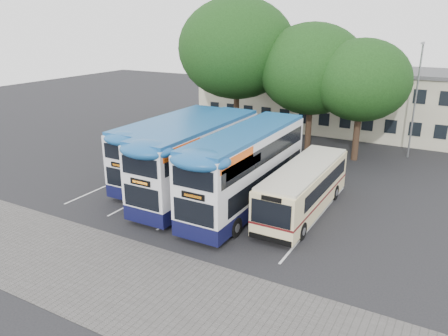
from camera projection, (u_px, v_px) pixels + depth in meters
ground at (223, 243)px, 21.83m from camera, size 120.00×120.00×0.00m
paving_strip at (124, 281)px, 18.63m from camera, size 40.00×6.00×0.01m
bay_lines at (210, 196)px, 27.69m from camera, size 14.12×11.00×0.01m
depot_building at (357, 99)px, 43.10m from camera, size 32.40×8.40×6.20m
lamp_post at (416, 95)px, 33.90m from camera, size 0.25×1.05×9.06m
tree_left at (237, 49)px, 37.76m from camera, size 10.19×10.19×12.59m
tree_mid at (312, 69)px, 35.44m from camera, size 8.68×8.68×10.51m
tree_right at (362, 80)px, 32.88m from camera, size 7.29×7.29×9.39m
bus_dd_left at (172, 146)px, 29.88m from camera, size 2.52×10.41×4.34m
bus_dd_mid at (199, 157)px, 26.99m from camera, size 2.71×11.18×4.66m
bus_dd_right at (247, 166)px, 25.24m from camera, size 2.73×11.27×4.70m
bus_single at (304, 186)px, 24.86m from camera, size 2.40×9.44×2.81m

